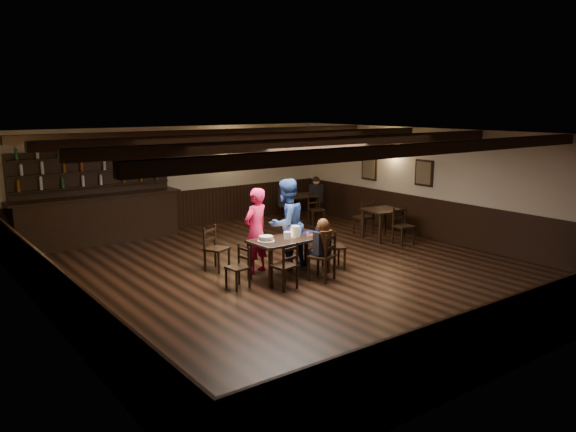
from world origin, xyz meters
TOP-DOWN VIEW (x-y plane):
  - ground at (0.00, 0.00)m, footprint 10.00×10.00m
  - room_shell at (0.01, 0.04)m, footprint 9.02×10.02m
  - dining_table at (-0.18, -0.20)m, footprint 1.58×0.85m
  - chair_near_left at (-0.70, -0.82)m, footprint 0.45×0.43m
  - chair_near_right at (0.19, -0.83)m, footprint 0.56×0.55m
  - chair_end_left at (-1.30, -0.22)m, footprint 0.38×0.39m
  - chair_end_right at (0.77, -0.28)m, footprint 0.53×0.54m
  - chair_far_pushed at (-1.14, 1.04)m, footprint 0.54×0.53m
  - woman_pink at (-0.56, 0.40)m, footprint 0.70×0.57m
  - man_blue at (0.11, 0.30)m, footprint 0.99×0.84m
  - seated_person at (0.16, -0.78)m, footprint 0.31×0.46m
  - cake at (-0.68, -0.13)m, footprint 0.32×0.32m
  - plate_stack_a at (-0.24, -0.21)m, footprint 0.14×0.14m
  - plate_stack_b at (-0.02, -0.17)m, footprint 0.18×0.18m
  - tea_light at (-0.16, -0.08)m, footprint 0.05×0.05m
  - salt_shaker at (0.18, -0.30)m, footprint 0.03×0.03m
  - pepper_shaker at (0.20, -0.29)m, footprint 0.04×0.04m
  - drink_glass at (0.16, -0.06)m, footprint 0.07×0.07m
  - menu_red at (0.37, -0.24)m, footprint 0.33×0.31m
  - menu_blue at (0.42, -0.04)m, footprint 0.32×0.23m
  - bar_counter at (-2.24, 4.72)m, footprint 3.99×0.70m
  - back_table_a at (3.46, 0.86)m, footprint 0.93×0.93m
  - back_table_b at (3.23, 3.79)m, footprint 0.98×0.98m
  - bg_patron_left at (2.64, 3.77)m, footprint 0.25×0.37m
  - bg_patron_right at (3.78, 3.84)m, footprint 0.28×0.40m

SIDE VIEW (x-z plane):
  - ground at x=0.00m, z-range 0.00..0.00m
  - chair_end_left at x=-1.30m, z-range 0.06..0.84m
  - chair_near_left at x=-0.70m, z-range 0.07..0.92m
  - chair_far_pushed at x=-1.14m, z-range 0.07..0.96m
  - chair_end_right at x=0.77m, z-range 0.08..0.98m
  - chair_near_right at x=0.19m, z-range 0.08..1.00m
  - back_table_b at x=3.23m, z-range 0.27..1.02m
  - back_table_a at x=3.46m, z-range 0.28..1.03m
  - dining_table at x=-0.18m, z-range 0.29..1.05m
  - bar_counter at x=-2.24m, z-range -0.37..1.83m
  - menu_red at x=0.37m, z-range 0.75..0.76m
  - menu_blue at x=0.42m, z-range 0.75..0.76m
  - tea_light at x=-0.16m, z-range 0.75..0.81m
  - salt_shaker at x=0.18m, z-range 0.75..0.84m
  - cake at x=-0.68m, z-range 0.75..0.85m
  - seated_person at x=0.16m, z-range 0.42..1.17m
  - pepper_shaker at x=0.20m, z-range 0.75..0.84m
  - drink_glass at x=0.16m, z-range 0.75..0.87m
  - plate_stack_a at x=-0.24m, z-range 0.75..0.89m
  - bg_patron_left at x=2.64m, z-range 0.47..1.18m
  - woman_pink at x=-0.56m, z-range 0.00..1.68m
  - bg_patron_right at x=3.78m, z-range 0.47..1.22m
  - plate_stack_b at x=-0.02m, z-range 0.75..0.96m
  - man_blue at x=0.11m, z-range 0.00..1.82m
  - room_shell at x=0.01m, z-range 0.39..3.10m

